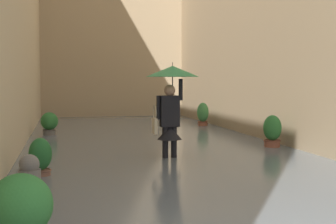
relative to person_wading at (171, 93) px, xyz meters
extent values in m
plane|color=#605B56|center=(-0.01, -2.02, -1.53)|extent=(60.00, 60.00, 0.00)
cube|color=slate|center=(-0.01, -2.02, -1.43)|extent=(6.94, 24.58, 0.21)
cube|color=#2D2319|center=(0.12, 0.00, -1.48)|extent=(0.11, 0.24, 0.10)
cylinder|color=black|center=(0.12, 0.00, -1.06)|extent=(0.12, 0.12, 0.74)
cube|color=#2D2319|center=(-0.06, 0.00, -1.48)|extent=(0.11, 0.24, 0.10)
cylinder|color=black|center=(-0.06, 0.00, -1.06)|extent=(0.12, 0.12, 0.74)
cube|color=black|center=(0.03, 0.00, -0.37)|extent=(0.38, 0.22, 0.63)
cone|color=black|center=(0.03, 0.00, -0.81)|extent=(0.50, 0.50, 0.28)
sphere|color=tan|center=(0.03, 0.00, 0.05)|extent=(0.23, 0.23, 0.23)
cylinder|color=black|center=(-0.20, 0.00, 0.06)|extent=(0.08, 0.08, 0.44)
cylinder|color=black|center=(0.26, 0.00, -0.30)|extent=(0.08, 0.08, 0.48)
cylinder|color=black|center=(-0.03, 0.00, 0.19)|extent=(0.02, 0.02, 0.49)
cone|color=#338C4C|center=(-0.03, 0.00, 0.43)|extent=(1.08, 1.08, 0.22)
cylinder|color=black|center=(-0.03, 0.00, 0.57)|extent=(0.01, 0.01, 0.08)
cube|color=beige|center=(0.34, 0.02, -0.67)|extent=(0.06, 0.28, 0.32)
torus|color=beige|center=(0.34, 0.02, -0.39)|extent=(0.02, 0.30, 0.30)
cylinder|color=brown|center=(-2.69, -0.99, -1.35)|extent=(0.37, 0.37, 0.36)
torus|color=brown|center=(-2.69, -0.99, -1.17)|extent=(0.40, 0.40, 0.04)
ellipsoid|color=#2D7033|center=(-2.69, -0.99, -0.87)|extent=(0.43, 0.43, 0.60)
cylinder|color=brown|center=(2.52, 1.29, -1.38)|extent=(0.32, 0.32, 0.29)
torus|color=brown|center=(2.52, 1.29, -1.24)|extent=(0.36, 0.36, 0.04)
ellipsoid|color=#23602D|center=(2.52, 1.29, -0.97)|extent=(0.38, 0.38, 0.54)
ellipsoid|color=#2D7033|center=(2.52, 5.00, -0.85)|extent=(0.57, 0.57, 0.57)
cylinder|color=#66605B|center=(2.53, -4.62, -1.35)|extent=(0.36, 0.36, 0.35)
torus|color=#56524E|center=(2.53, -4.62, -1.17)|extent=(0.40, 0.40, 0.04)
ellipsoid|color=#2D7033|center=(2.53, -4.62, -0.92)|extent=(0.49, 0.49, 0.51)
cylinder|color=#9E563D|center=(-2.61, -6.40, -1.36)|extent=(0.33, 0.33, 0.34)
torus|color=brown|center=(-2.61, -6.40, -1.19)|extent=(0.36, 0.36, 0.04)
ellipsoid|color=#428947|center=(-2.61, -6.40, -0.86)|extent=(0.41, 0.41, 0.67)
cylinder|color=slate|center=(2.59, 2.83, -1.23)|extent=(0.30, 0.30, 0.60)
sphere|color=slate|center=(2.59, 2.83, -0.87)|extent=(0.27, 0.27, 0.27)
camera|label=1|loc=(2.14, 9.28, 0.25)|focal=50.42mm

